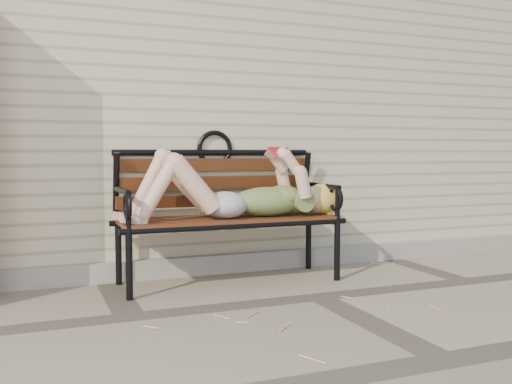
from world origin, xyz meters
name	(u,v)px	position (x,y,z in m)	size (l,w,h in m)	color
ground	(319,297)	(0.00, 0.00, 0.00)	(80.00, 80.00, 0.00)	gray
house_wall	(195,105)	(0.00, 3.00, 1.50)	(8.00, 4.00, 3.00)	beige
foundation_strip	(263,260)	(0.00, 0.97, 0.07)	(8.00, 0.10, 0.15)	#A9A399
garden_bench	(225,196)	(-0.41, 0.74, 0.64)	(1.76, 0.70, 1.14)	black
reading_woman	(233,192)	(-0.40, 0.60, 0.68)	(1.66, 0.38, 0.52)	#0A394C
straw_scatter	(216,343)	(-0.93, -0.63, 0.01)	(2.44, 1.54, 0.01)	tan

